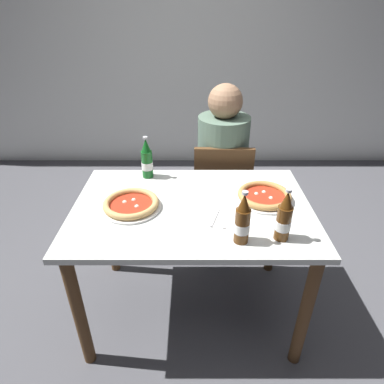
% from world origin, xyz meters
% --- Properties ---
extents(ground_plane, '(8.00, 8.00, 0.00)m').
position_xyz_m(ground_plane, '(0.00, 0.00, 0.00)').
color(ground_plane, '#4C4C51').
extents(back_wall_tiled, '(7.00, 0.10, 2.60)m').
position_xyz_m(back_wall_tiled, '(0.00, 2.20, 1.30)').
color(back_wall_tiled, white).
rests_on(back_wall_tiled, ground_plane).
extents(dining_table_main, '(1.20, 0.80, 0.75)m').
position_xyz_m(dining_table_main, '(0.00, 0.00, 0.64)').
color(dining_table_main, silver).
rests_on(dining_table_main, ground_plane).
extents(chair_behind_table, '(0.41, 0.41, 0.85)m').
position_xyz_m(chair_behind_table, '(0.21, 0.61, 0.48)').
color(chair_behind_table, brown).
rests_on(chair_behind_table, ground_plane).
extents(diner_seated, '(0.34, 0.34, 1.21)m').
position_xyz_m(diner_seated, '(0.21, 0.66, 0.58)').
color(diner_seated, '#2D3342').
rests_on(diner_seated, ground_plane).
extents(pizza_margherita_near, '(0.30, 0.30, 0.04)m').
position_xyz_m(pizza_margherita_near, '(-0.30, -0.02, 0.77)').
color(pizza_margherita_near, white).
rests_on(pizza_margherita_near, dining_table_main).
extents(pizza_marinara_far, '(0.30, 0.30, 0.04)m').
position_xyz_m(pizza_marinara_far, '(0.37, 0.06, 0.77)').
color(pizza_marinara_far, white).
rests_on(pizza_marinara_far, dining_table_main).
extents(beer_bottle_left, '(0.07, 0.07, 0.25)m').
position_xyz_m(beer_bottle_left, '(0.39, -0.26, 0.85)').
color(beer_bottle_left, '#512D0F').
rests_on(beer_bottle_left, dining_table_main).
extents(beer_bottle_center, '(0.07, 0.07, 0.25)m').
position_xyz_m(beer_bottle_center, '(0.21, -0.28, 0.85)').
color(beer_bottle_center, '#512D0F').
rests_on(beer_bottle_center, dining_table_main).
extents(beer_bottle_right, '(0.07, 0.07, 0.25)m').
position_xyz_m(beer_bottle_right, '(-0.26, 0.32, 0.85)').
color(beer_bottle_right, '#14591E').
rests_on(beer_bottle_right, dining_table_main).
extents(napkin_with_cutlery, '(0.21, 0.21, 0.01)m').
position_xyz_m(napkin_with_cutlery, '(0.13, -0.10, 0.75)').
color(napkin_with_cutlery, white).
rests_on(napkin_with_cutlery, dining_table_main).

